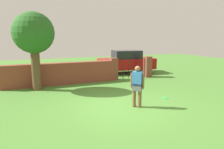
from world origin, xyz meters
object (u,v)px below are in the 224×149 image
Objects in this scene: tree at (34,34)px; car at (126,62)px; frisbee_green at (165,98)px; person at (137,85)px.

tree reaches higher than car.
car reaches higher than frisbee_green.
person is at bearing -51.65° from tree.
tree reaches higher than person.
tree is 0.90× the size of car.
frisbee_green is at bearing -36.46° from tree.
car is at bearing 22.48° from tree.
person is 6.00× the size of frisbee_green.
car is at bearing -70.16° from person.
person is (3.42, -4.32, -1.92)m from tree.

